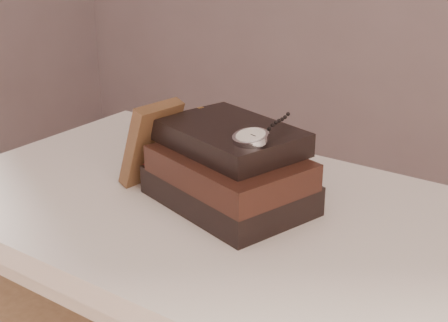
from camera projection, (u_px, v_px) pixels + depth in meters
The scene contains 5 objects.
table at pixel (218, 250), 1.10m from camera, with size 1.00×0.60×0.75m.
book_stack at pixel (229, 170), 1.04m from camera, with size 0.31×0.25×0.13m.
journal at pixel (151, 143), 1.12m from camera, with size 0.02×0.10×0.16m, color #402818.
pocket_watch at pixel (252, 137), 0.96m from camera, with size 0.07×0.16×0.02m.
eyeglasses at pixel (235, 136), 1.16m from camera, with size 0.14×0.15×0.05m.
Camera 1 is at (0.57, -0.43, 1.21)m, focal length 50.38 mm.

